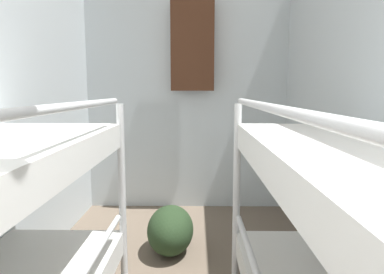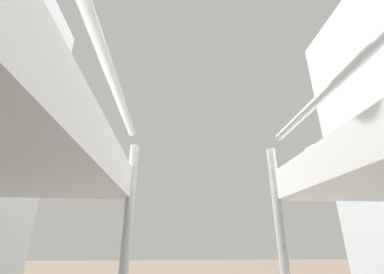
{
  "view_description": "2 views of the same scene",
  "coord_description": "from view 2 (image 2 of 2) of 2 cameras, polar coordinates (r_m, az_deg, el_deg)",
  "views": [
    {
      "loc": [
        0.11,
        0.38,
        1.28
      ],
      "look_at": [
        0.08,
        2.39,
        1.01
      ],
      "focal_mm": 32.0,
      "sensor_mm": 36.0,
      "label": 1
    },
    {
      "loc": [
        0.16,
        1.81,
        0.76
      ],
      "look_at": [
        0.06,
        0.57,
        1.27
      ],
      "focal_mm": 24.0,
      "sensor_mm": 36.0,
      "label": 2
    }
  ],
  "objects": []
}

